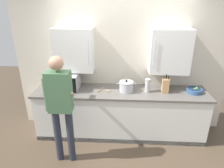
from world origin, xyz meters
name	(u,v)px	position (x,y,z in m)	size (l,w,h in m)	color
ground_plane	(118,166)	(0.00, 0.00, 0.00)	(9.71, 9.71, 0.00)	#4C3D2D
back_wall_tiled	(121,55)	(0.00, 1.19, 1.48)	(3.97, 0.44, 2.89)	beige
counter_unit	(120,113)	(0.00, 0.85, 0.45)	(3.09, 0.68, 0.91)	white
microwave_oven	(62,81)	(-1.06, 0.89, 1.05)	(0.56, 0.43, 0.29)	#B7BABF
fruit_bowl	(194,90)	(1.29, 0.87, 0.95)	(0.27, 0.27, 0.10)	#335684
knife_block	(165,85)	(0.78, 0.85, 1.03)	(0.11, 0.15, 0.33)	tan
wooden_spoon	(104,90)	(-0.29, 0.84, 0.92)	(0.22, 0.22, 0.02)	tan
stock_pot	(126,86)	(0.10, 0.85, 1.00)	(0.35, 0.25, 0.21)	#B7BABF
thermos_flask	(148,85)	(0.47, 0.84, 1.03)	(0.09, 0.09, 0.24)	#B7BABF
person_figure	(60,102)	(-0.86, 0.12, 1.04)	(0.44, 0.57, 1.73)	#282D3D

